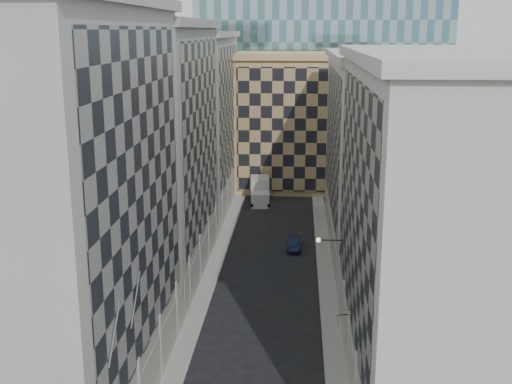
% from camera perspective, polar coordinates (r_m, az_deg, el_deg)
% --- Properties ---
extents(sidewalk_west, '(1.50, 100.00, 0.15)m').
position_cam_1_polar(sidewalk_west, '(57.70, -4.26, -7.96)').
color(sidewalk_west, gray).
rests_on(sidewalk_west, ground).
extents(sidewalk_east, '(1.50, 100.00, 0.15)m').
position_cam_1_polar(sidewalk_east, '(57.23, 6.32, -8.20)').
color(sidewalk_east, gray).
rests_on(sidewalk_east, ground).
extents(bldg_left_a, '(10.80, 22.80, 23.70)m').
position_cam_1_polar(bldg_left_a, '(37.79, -17.14, -1.74)').
color(bldg_left_a, '#9F9A8F').
rests_on(bldg_left_a, ground).
extents(bldg_left_b, '(10.80, 22.80, 22.70)m').
position_cam_1_polar(bldg_left_b, '(58.42, -9.53, 3.67)').
color(bldg_left_b, gray).
rests_on(bldg_left_b, ground).
extents(bldg_left_c, '(10.80, 22.80, 21.70)m').
position_cam_1_polar(bldg_left_c, '(79.80, -5.92, 6.21)').
color(bldg_left_c, '#9F9A8F').
rests_on(bldg_left_c, ground).
extents(bldg_right_a, '(10.80, 26.80, 20.70)m').
position_cam_1_polar(bldg_right_a, '(40.45, 15.57, -2.82)').
color(bldg_right_a, beige).
rests_on(bldg_right_a, ground).
extents(bldg_right_b, '(10.80, 28.80, 19.70)m').
position_cam_1_polar(bldg_right_b, '(66.50, 11.01, 3.58)').
color(bldg_right_b, beige).
rests_on(bldg_right_b, ground).
extents(tan_block, '(16.80, 14.80, 18.80)m').
position_cam_1_polar(tan_block, '(91.62, 3.49, 6.41)').
color(tan_block, tan).
rests_on(tan_block, ground).
extents(flagpoles_left, '(0.10, 6.33, 2.33)m').
position_cam_1_polar(flagpoles_left, '(33.10, -11.52, -10.73)').
color(flagpoles_left, gray).
rests_on(flagpoles_left, ground).
extents(bracket_lamp, '(1.98, 0.36, 0.36)m').
position_cam_1_polar(bracket_lamp, '(49.44, 5.78, -4.27)').
color(bracket_lamp, black).
rests_on(bracket_lamp, ground).
extents(box_truck, '(2.83, 6.01, 3.20)m').
position_cam_1_polar(box_truck, '(83.17, 0.35, -0.01)').
color(box_truck, silver).
rests_on(box_truck, ground).
extents(dark_car, '(1.39, 3.80, 1.24)m').
position_cam_1_polar(dark_car, '(65.80, 3.38, -4.61)').
color(dark_car, '#0F1A39').
rests_on(dark_car, ground).
extents(shop_sign, '(0.84, 0.74, 0.82)m').
position_cam_1_polar(shop_sign, '(42.00, 7.40, -11.24)').
color(shop_sign, black).
rests_on(shop_sign, ground).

